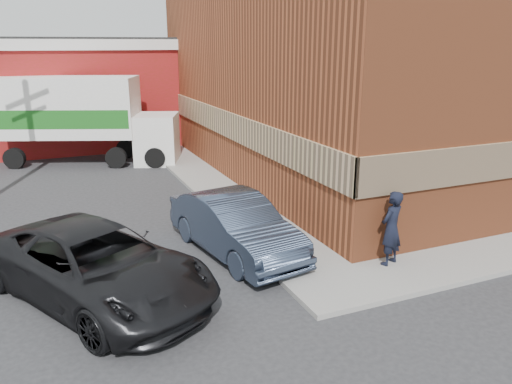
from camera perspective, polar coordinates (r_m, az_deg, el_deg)
name	(u,v)px	position (r m, az deg, el deg)	size (l,w,h in m)	color
ground	(298,279)	(11.93, 4.77, -9.88)	(90.00, 90.00, 0.00)	#28282B
brick_building	(378,58)	(22.87, 13.74, 14.60)	(14.25, 18.25, 9.36)	brown
sidewalk_west	(206,181)	(19.96, -5.77, 1.29)	(1.80, 18.00, 0.12)	gray
warehouse	(21,93)	(29.52, -25.27, 10.23)	(16.30, 8.30, 5.60)	maroon
man	(391,228)	(12.46, 15.22, -4.01)	(0.68, 0.44, 1.85)	black
sedan	(235,225)	(12.99, -2.39, -3.84)	(1.64, 4.71, 1.55)	#313D52
suv_a	(96,265)	(11.23, -17.77, -7.93)	(2.66, 5.76, 1.60)	black
box_truck	(86,114)	(23.99, -18.89, 8.41)	(8.19, 5.05, 3.89)	white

